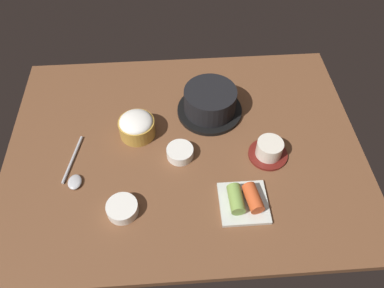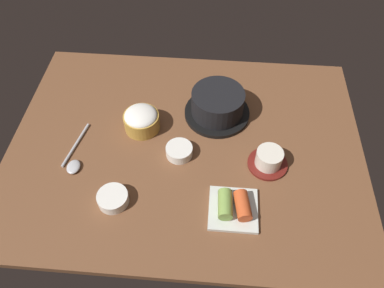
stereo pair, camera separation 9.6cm
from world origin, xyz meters
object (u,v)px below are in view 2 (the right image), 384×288
(kimchi_plate, at_px, (234,207))
(tea_cup_with_saucer, at_px, (269,159))
(spoon, at_px, (74,159))
(rice_bowl, at_px, (141,119))
(stone_pot, at_px, (218,104))
(side_bowl_near, at_px, (113,198))
(banchan_cup_center, at_px, (179,151))

(kimchi_plate, bearing_deg, tea_cup_with_saucer, 58.16)
(tea_cup_with_saucer, xyz_separation_m, spoon, (-0.53, -0.03, -0.02))
(rice_bowl, distance_m, tea_cup_with_saucer, 0.38)
(stone_pot, height_order, rice_bowl, stone_pot)
(stone_pot, bearing_deg, spoon, -151.65)
(tea_cup_with_saucer, height_order, kimchi_plate, tea_cup_with_saucer)
(stone_pot, height_order, side_bowl_near, stone_pot)
(rice_bowl, relative_size, banchan_cup_center, 1.39)
(rice_bowl, height_order, side_bowl_near, rice_bowl)
(banchan_cup_center, xyz_separation_m, side_bowl_near, (-0.15, -0.16, -0.00))
(banchan_cup_center, relative_size, spoon, 0.41)
(spoon, bearing_deg, tea_cup_with_saucer, 3.31)
(rice_bowl, height_order, kimchi_plate, rice_bowl)
(kimchi_plate, distance_m, spoon, 0.45)
(rice_bowl, distance_m, kimchi_plate, 0.37)
(spoon, bearing_deg, kimchi_plate, -14.95)
(banchan_cup_center, distance_m, side_bowl_near, 0.22)
(stone_pot, relative_size, tea_cup_with_saucer, 1.80)
(stone_pot, distance_m, rice_bowl, 0.23)
(kimchi_plate, bearing_deg, banchan_cup_center, 132.98)
(spoon, bearing_deg, banchan_cup_center, 9.22)
(side_bowl_near, xyz_separation_m, spoon, (-0.13, 0.12, -0.01))
(kimchi_plate, relative_size, side_bowl_near, 1.55)
(stone_pot, relative_size, side_bowl_near, 2.50)
(kimchi_plate, height_order, spoon, kimchi_plate)
(stone_pot, distance_m, spoon, 0.44)
(stone_pot, distance_m, kimchi_plate, 0.33)
(banchan_cup_center, xyz_separation_m, spoon, (-0.28, -0.05, -0.01))
(rice_bowl, bearing_deg, side_bowl_near, -97.29)
(stone_pot, xyz_separation_m, side_bowl_near, (-0.25, -0.32, -0.03))
(stone_pot, bearing_deg, side_bowl_near, -127.61)
(kimchi_plate, relative_size, spoon, 0.68)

